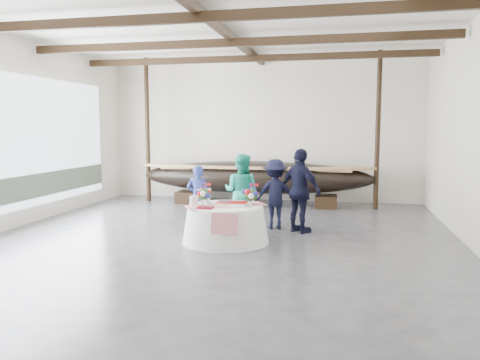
# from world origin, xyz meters

# --- Properties ---
(floor) EXTENTS (10.00, 12.00, 0.01)m
(floor) POSITION_xyz_m (0.00, 0.00, 0.00)
(floor) COLOR #3D3D42
(floor) RESTS_ON ground
(wall_back) EXTENTS (10.00, 0.02, 4.50)m
(wall_back) POSITION_xyz_m (0.00, 6.00, 2.25)
(wall_back) COLOR silver
(wall_back) RESTS_ON ground
(ceiling) EXTENTS (10.00, 12.00, 0.01)m
(ceiling) POSITION_xyz_m (0.00, 0.00, 4.50)
(ceiling) COLOR white
(ceiling) RESTS_ON wall_back
(pavilion_structure) EXTENTS (9.80, 11.76, 4.50)m
(pavilion_structure) POSITION_xyz_m (0.00, 0.83, 4.00)
(pavilion_structure) COLOR black
(pavilion_structure) RESTS_ON ground
(open_bay) EXTENTS (0.03, 7.00, 3.20)m
(open_bay) POSITION_xyz_m (-4.95, 1.00, 1.83)
(open_bay) COLOR silver
(open_bay) RESTS_ON ground
(longboat_display) EXTENTS (7.14, 1.43, 1.34)m
(longboat_display) POSITION_xyz_m (-0.04, 4.87, 0.85)
(longboat_display) COLOR black
(longboat_display) RESTS_ON ground
(banquet_table) EXTENTS (1.78, 1.78, 0.76)m
(banquet_table) POSITION_xyz_m (0.20, 0.17, 0.38)
(banquet_table) COLOR white
(banquet_table) RESTS_ON ground
(tabletop_items) EXTENTS (1.68, 1.35, 0.40)m
(tabletop_items) POSITION_xyz_m (0.15, 0.29, 0.91)
(tabletop_items) COLOR red
(tabletop_items) RESTS_ON banquet_table
(guest_woman_blue) EXTENTS (0.57, 0.40, 1.49)m
(guest_woman_blue) POSITION_xyz_m (-0.73, 1.29, 0.74)
(guest_woman_blue) COLOR navy
(guest_woman_blue) RESTS_ON ground
(guest_woman_teal) EXTENTS (0.95, 0.80, 1.75)m
(guest_woman_teal) POSITION_xyz_m (0.25, 1.51, 0.87)
(guest_woman_teal) COLOR #22B395
(guest_woman_teal) RESTS_ON ground
(guest_man_left) EXTENTS (1.18, 0.87, 1.62)m
(guest_man_left) POSITION_xyz_m (1.01, 1.70, 0.81)
(guest_man_left) COLOR black
(guest_man_left) RESTS_ON ground
(guest_man_right) EXTENTS (1.17, 1.02, 1.89)m
(guest_man_right) POSITION_xyz_m (1.63, 1.39, 0.94)
(guest_man_right) COLOR black
(guest_man_right) RESTS_ON ground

